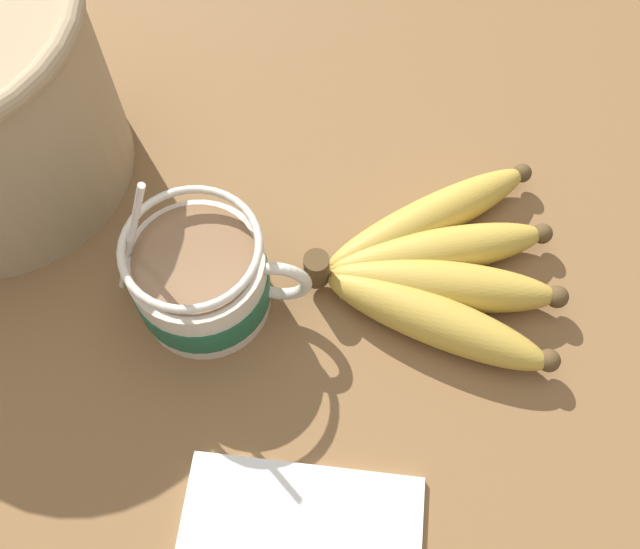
{
  "coord_description": "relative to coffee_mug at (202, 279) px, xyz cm",
  "views": [
    {
      "loc": [
        3.39,
        -19.71,
        54.84
      ],
      "look_at": [
        1.24,
        4.59,
        7.47
      ],
      "focal_mm": 40.0,
      "sensor_mm": 36.0,
      "label": 1
    }
  ],
  "objects": [
    {
      "name": "banana_bunch",
      "position": [
        17.73,
        3.31,
        -1.8
      ],
      "size": [
        20.45,
        20.45,
        4.19
      ],
      "color": "#4C381E",
      "rests_on": "table"
    },
    {
      "name": "coffee_mug",
      "position": [
        0.0,
        0.0,
        0.0
      ],
      "size": [
        15.17,
        10.3,
        15.89
      ],
      "color": "beige",
      "rests_on": "table"
    },
    {
      "name": "table",
      "position": [
        7.53,
        -3.52,
        -5.5
      ],
      "size": [
        120.77,
        120.77,
        3.6
      ],
      "color": "brown",
      "rests_on": "ground"
    },
    {
      "name": "small_plate",
      "position": [
        -18.3,
        15.43,
        -3.4
      ],
      "size": [
        15.09,
        15.09,
        0.6
      ],
      "color": "silver",
      "rests_on": "table"
    }
  ]
}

